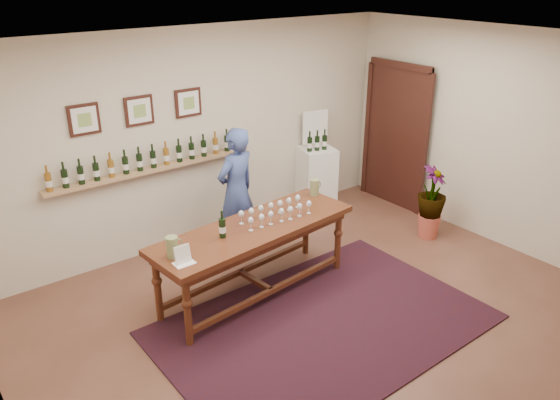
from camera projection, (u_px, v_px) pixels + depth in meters
ground at (326, 319)px, 5.79m from camera, size 6.00×6.00×0.00m
room_shell at (351, 140)px, 7.88m from camera, size 6.00×6.00×6.00m
rug at (324, 324)px, 5.68m from camera, size 3.33×2.23×0.02m
tasting_table at (255, 237)px, 5.97m from camera, size 2.45×0.98×0.85m
table_glasses at (276, 212)px, 6.06m from camera, size 1.19×0.33×0.16m
table_bottles at (219, 221)px, 5.64m from camera, size 0.33×0.21×0.33m
pitcher_left at (172, 247)px, 5.25m from camera, size 0.15×0.15×0.22m
pitcher_right at (314, 187)px, 6.67m from camera, size 0.15×0.15×0.20m
menu_card at (183, 254)px, 5.16m from camera, size 0.20×0.14×0.18m
display_pedestal at (316, 179)px, 8.20m from camera, size 0.60×0.60×0.97m
pedestal_bottles at (317, 140)px, 7.86m from camera, size 0.32×0.16×0.31m
info_sign at (315, 127)px, 8.04m from camera, size 0.39×0.12×0.55m
potted_plant at (431, 202)px, 7.33m from camera, size 0.60×0.60×0.88m
person at (236, 191)px, 6.89m from camera, size 0.67×0.51×1.65m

